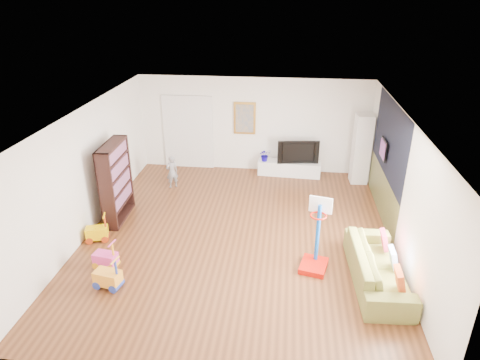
# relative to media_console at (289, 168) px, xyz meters

# --- Properties ---
(floor) EXTENTS (6.50, 7.50, 0.00)m
(floor) POSITION_rel_media_console_xyz_m (-1.07, -3.43, -0.21)
(floor) COLOR brown
(floor) RESTS_ON ground
(ceiling) EXTENTS (6.50, 7.50, 0.00)m
(ceiling) POSITION_rel_media_console_xyz_m (-1.07, -3.43, 2.49)
(ceiling) COLOR white
(ceiling) RESTS_ON ground
(wall_back) EXTENTS (6.50, 0.00, 2.70)m
(wall_back) POSITION_rel_media_console_xyz_m (-1.07, 0.32, 1.14)
(wall_back) COLOR white
(wall_back) RESTS_ON ground
(wall_front) EXTENTS (6.50, 0.00, 2.70)m
(wall_front) POSITION_rel_media_console_xyz_m (-1.07, -7.18, 1.14)
(wall_front) COLOR white
(wall_front) RESTS_ON ground
(wall_left) EXTENTS (0.00, 7.50, 2.70)m
(wall_left) POSITION_rel_media_console_xyz_m (-4.32, -3.43, 1.14)
(wall_left) COLOR silver
(wall_left) RESTS_ON ground
(wall_right) EXTENTS (0.00, 7.50, 2.70)m
(wall_right) POSITION_rel_media_console_xyz_m (2.18, -3.43, 1.14)
(wall_right) COLOR silver
(wall_right) RESTS_ON ground
(navy_accent) EXTENTS (0.01, 3.20, 1.70)m
(navy_accent) POSITION_rel_media_console_xyz_m (2.17, -2.03, 1.64)
(navy_accent) COLOR black
(navy_accent) RESTS_ON wall_right
(olive_wainscot) EXTENTS (0.01, 3.20, 1.00)m
(olive_wainscot) POSITION_rel_media_console_xyz_m (2.17, -2.03, 0.29)
(olive_wainscot) COLOR brown
(olive_wainscot) RESTS_ON wall_right
(doorway) EXTENTS (1.45, 0.06, 2.10)m
(doorway) POSITION_rel_media_console_xyz_m (-2.97, 0.28, 0.84)
(doorway) COLOR white
(doorway) RESTS_ON ground
(painting_back) EXTENTS (0.62, 0.06, 0.92)m
(painting_back) POSITION_rel_media_console_xyz_m (-1.32, 0.28, 1.34)
(painting_back) COLOR gold
(painting_back) RESTS_ON wall_back
(artwork_right) EXTENTS (0.04, 0.56, 0.46)m
(artwork_right) POSITION_rel_media_console_xyz_m (2.10, -1.83, 1.34)
(artwork_right) COLOR #7F3F8C
(artwork_right) RESTS_ON wall_right
(media_console) EXTENTS (1.78, 0.54, 0.41)m
(media_console) POSITION_rel_media_console_xyz_m (0.00, 0.00, 0.00)
(media_console) COLOR white
(media_console) RESTS_ON ground
(tall_cabinet) EXTENTS (0.47, 0.47, 1.91)m
(tall_cabinet) POSITION_rel_media_console_xyz_m (1.90, -0.25, 0.75)
(tall_cabinet) COLOR white
(tall_cabinet) RESTS_ON ground
(bookshelf) EXTENTS (0.37, 1.26, 1.83)m
(bookshelf) POSITION_rel_media_console_xyz_m (-3.91, -2.94, 0.71)
(bookshelf) COLOR black
(bookshelf) RESTS_ON ground
(sofa) EXTENTS (0.97, 2.28, 0.65)m
(sofa) POSITION_rel_media_console_xyz_m (1.65, -4.70, 0.12)
(sofa) COLOR olive
(sofa) RESTS_ON ground
(basketball_hoop) EXTENTS (0.62, 0.70, 1.44)m
(basketball_hoop) POSITION_rel_media_console_xyz_m (0.52, -4.43, 0.51)
(basketball_hoop) COLOR red
(basketball_hoop) RESTS_ON ground
(ride_on_yellow) EXTENTS (0.51, 0.40, 0.60)m
(ride_on_yellow) POSITION_rel_media_console_xyz_m (-4.01, -3.96, 0.09)
(ride_on_yellow) COLOR #FFCC00
(ride_on_yellow) RESTS_ON ground
(ride_on_orange) EXTENTS (0.51, 0.37, 0.62)m
(ride_on_orange) POSITION_rel_media_console_xyz_m (-3.17, -5.42, 0.11)
(ride_on_orange) COLOR #FFA32C
(ride_on_orange) RESTS_ON ground
(ride_on_pink) EXTENTS (0.48, 0.34, 0.58)m
(ride_on_pink) POSITION_rel_media_console_xyz_m (-3.45, -4.86, 0.09)
(ride_on_pink) COLOR #EE3F9F
(ride_on_pink) RESTS_ON ground
(child) EXTENTS (0.39, 0.36, 0.89)m
(child) POSITION_rel_media_console_xyz_m (-3.10, -1.19, 0.24)
(child) COLOR gray
(child) RESTS_ON ground
(tv) EXTENTS (1.16, 0.30, 0.66)m
(tv) POSITION_rel_media_console_xyz_m (0.21, -0.01, 0.54)
(tv) COLOR black
(tv) RESTS_ON media_console
(vase_plant) EXTENTS (0.38, 0.35, 0.36)m
(vase_plant) POSITION_rel_media_console_xyz_m (-0.70, -0.03, 0.39)
(vase_plant) COLOR #0E0394
(vase_plant) RESTS_ON media_console
(pillow_left) EXTENTS (0.11, 0.39, 0.38)m
(pillow_left) POSITION_rel_media_console_xyz_m (1.87, -5.31, 0.31)
(pillow_left) COLOR #CC4A1D
(pillow_left) RESTS_ON sofa
(pillow_center) EXTENTS (0.09, 0.34, 0.34)m
(pillow_center) POSITION_rel_media_console_xyz_m (1.90, -4.67, 0.31)
(pillow_center) COLOR white
(pillow_center) RESTS_ON sofa
(pillow_right) EXTENTS (0.10, 0.34, 0.34)m
(pillow_right) POSITION_rel_media_console_xyz_m (1.85, -4.08, 0.31)
(pillow_right) COLOR #A92744
(pillow_right) RESTS_ON sofa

